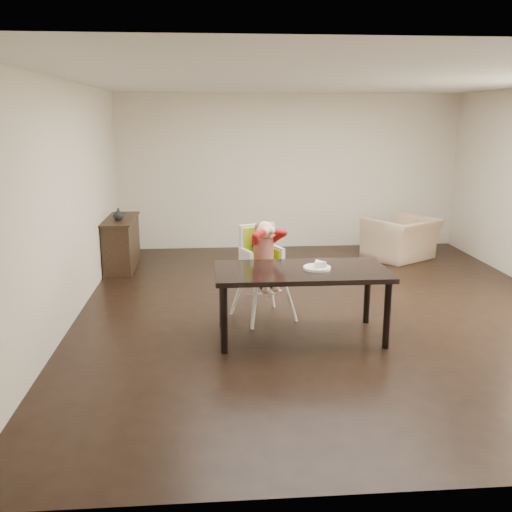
{
  "coord_description": "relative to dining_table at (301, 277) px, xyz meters",
  "views": [
    {
      "loc": [
        -1.4,
        -6.54,
        2.29
      ],
      "look_at": [
        -0.92,
        -0.6,
        0.83
      ],
      "focal_mm": 40.0,
      "sensor_mm": 36.0,
      "label": 1
    }
  ],
  "objects": [
    {
      "name": "dining_table",
      "position": [
        0.0,
        0.0,
        0.0
      ],
      "size": [
        1.8,
        0.9,
        0.75
      ],
      "color": "black",
      "rests_on": "ground"
    },
    {
      "name": "vase",
      "position": [
        -2.31,
        2.89,
        0.2
      ],
      "size": [
        0.21,
        0.22,
        0.17
      ],
      "primitive_type": "imported",
      "rotation": [
        0.0,
        0.0,
        0.27
      ],
      "color": "#99999E",
      "rests_on": "sideboard"
    },
    {
      "name": "plate",
      "position": [
        0.17,
        -0.01,
        0.11
      ],
      "size": [
        0.35,
        0.35,
        0.08
      ],
      "rotation": [
        0.0,
        0.0,
        -0.26
      ],
      "color": "white",
      "rests_on": "dining_table"
    },
    {
      "name": "sideboard",
      "position": [
        -2.31,
        3.05,
        -0.27
      ],
      "size": [
        0.44,
        1.26,
        0.79
      ],
      "color": "black",
      "rests_on": "ground"
    },
    {
      "name": "room_walls",
      "position": [
        0.47,
        0.87,
        1.18
      ],
      "size": [
        6.02,
        7.02,
        2.71
      ],
      "color": "beige",
      "rests_on": "ground"
    },
    {
      "name": "high_chair",
      "position": [
        -0.35,
        0.65,
        0.14
      ],
      "size": [
        0.62,
        0.62,
        1.15
      ],
      "rotation": [
        0.0,
        0.0,
        0.37
      ],
      "color": "white",
      "rests_on": "ground"
    },
    {
      "name": "ground",
      "position": [
        0.47,
        0.87,
        -0.67
      ],
      "size": [
        7.0,
        7.0,
        0.0
      ],
      "primitive_type": "plane",
      "color": "black",
      "rests_on": "ground"
    },
    {
      "name": "armchair",
      "position": [
        2.2,
        3.3,
        -0.21
      ],
      "size": [
        1.26,
        1.15,
        0.92
      ],
      "primitive_type": "imported",
      "rotation": [
        0.0,
        0.0,
        3.72
      ],
      "color": "tan",
      "rests_on": "ground"
    }
  ]
}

